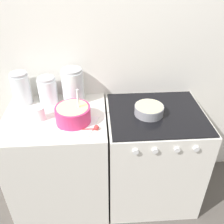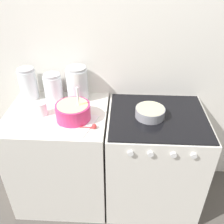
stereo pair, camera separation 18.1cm
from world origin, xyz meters
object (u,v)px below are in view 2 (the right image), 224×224
Objects in this scene: storage_jar_right at (78,86)px; tin_can at (41,109)px; baking_pan at (150,112)px; stove at (153,159)px; mixing_bowl at (73,111)px; storage_jar_left at (29,85)px; storage_jar_middle at (53,88)px.

storage_jar_right reaches higher than tin_can.
stove is at bearing 11.56° from baking_pan.
mixing_bowl is 1.20× the size of baking_pan.
tin_can is at bearing -178.28° from stove.
storage_jar_right is at bearing 46.36° from tin_can.
storage_jar_left is at bearing 180.00° from storage_jar_right.
storage_jar_right reaches higher than mixing_bowl.
tin_can is at bearing -133.64° from storage_jar_right.
tin_can is at bearing -179.08° from baking_pan.
storage_jar_left is 0.40m from storage_jar_right.
mixing_bowl is 1.00× the size of storage_jar_left.
storage_jar_middle is 0.20m from storage_jar_right.
storage_jar_middle is (-0.84, 0.22, 0.54)m from stove.
tin_can is at bearing 169.05° from mixing_bowl.
tin_can is (-0.87, -0.03, 0.50)m from stove.
storage_jar_right is (0.20, 0.00, 0.03)m from storage_jar_middle.
stove is at bearing 6.78° from mixing_bowl.
stove is 4.15× the size of storage_jar_middle.
storage_jar_middle reaches higher than baking_pan.
storage_jar_left reaches higher than stove.
storage_jar_right reaches higher than storage_jar_left.
storage_jar_left is at bearing 180.00° from storage_jar_middle.
storage_jar_middle is at bearing 163.24° from baking_pan.
storage_jar_left is (-1.04, 0.22, 0.56)m from stove.
baking_pan is 0.81m from storage_jar_middle.
mixing_bowl is (-0.62, -0.07, 0.52)m from stove.
mixing_bowl is 1.20× the size of storage_jar_middle.
storage_jar_left is 2.58× the size of tin_can.
mixing_bowl is 0.56m from baking_pan.
storage_jar_middle is at bearing 0.00° from storage_jar_left.
storage_jar_middle is 2.14× the size of tin_can.
stove is 1.00m from tin_can.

